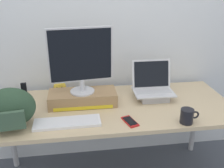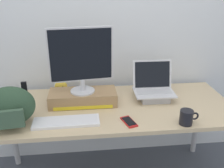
{
  "view_description": "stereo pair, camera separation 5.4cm",
  "coord_description": "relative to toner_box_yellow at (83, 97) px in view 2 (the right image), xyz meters",
  "views": [
    {
      "loc": [
        -0.24,
        -1.73,
        1.64
      ],
      "look_at": [
        0.0,
        0.0,
        0.91
      ],
      "focal_mm": 40.96,
      "sensor_mm": 36.0,
      "label": 1
    },
    {
      "loc": [
        -0.19,
        -1.74,
        1.64
      ],
      "look_at": [
        0.0,
        0.0,
        0.91
      ],
      "focal_mm": 40.96,
      "sensor_mm": 36.0,
      "label": 2
    }
  ],
  "objects": [
    {
      "name": "plush_toy",
      "position": [
        -0.18,
        0.23,
        0.0
      ],
      "size": [
        0.11,
        0.11,
        0.11
      ],
      "color": "gold",
      "rests_on": "desk"
    },
    {
      "name": "toner_box_yellow",
      "position": [
        0.0,
        0.0,
        0.0
      ],
      "size": [
        0.52,
        0.22,
        0.1
      ],
      "color": "#9E7A51",
      "rests_on": "desk"
    },
    {
      "name": "back_wall",
      "position": [
        0.22,
        0.41,
        0.52
      ],
      "size": [
        7.0,
        0.1,
        2.6
      ],
      "primitive_type": "cube",
      "color": "silver",
      "rests_on": "ground"
    },
    {
      "name": "desk",
      "position": [
        0.22,
        -0.07,
        -0.12
      ],
      "size": [
        1.86,
        0.76,
        0.73
      ],
      "color": "tan",
      "rests_on": "ground"
    },
    {
      "name": "open_laptop",
      "position": [
        0.57,
        0.03,
        0.01
      ],
      "size": [
        0.32,
        0.25,
        0.29
      ],
      "rotation": [
        0.0,
        0.0,
        -0.02
      ],
      "color": "#ADADB2",
      "rests_on": "desk"
    },
    {
      "name": "messenger_backpack",
      "position": [
        -0.47,
        -0.26,
        0.08
      ],
      "size": [
        0.35,
        0.3,
        0.27
      ],
      "rotation": [
        0.0,
        0.0,
        0.12
      ],
      "color": "#28422D",
      "rests_on": "desk"
    },
    {
      "name": "external_keyboard",
      "position": [
        -0.11,
        -0.29,
        -0.04
      ],
      "size": [
        0.45,
        0.15,
        0.02
      ],
      "rotation": [
        0.0,
        0.0,
        0.02
      ],
      "color": "white",
      "rests_on": "desk"
    },
    {
      "name": "coffee_mug",
      "position": [
        0.68,
        -0.38,
        0.0
      ],
      "size": [
        0.13,
        0.09,
        0.1
      ],
      "color": "black",
      "rests_on": "desk"
    },
    {
      "name": "cell_phone",
      "position": [
        0.31,
        -0.32,
        -0.04
      ],
      "size": [
        0.11,
        0.16,
        0.01
      ],
      "rotation": [
        0.0,
        0.0,
        0.31
      ],
      "color": "red",
      "rests_on": "desk"
    },
    {
      "name": "desktop_monitor",
      "position": [
        0.0,
        -0.0,
        0.31
      ],
      "size": [
        0.47,
        0.18,
        0.49
      ],
      "rotation": [
        0.0,
        0.0,
        0.11
      ],
      "color": "silver",
      "rests_on": "toner_box_yellow"
    }
  ]
}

